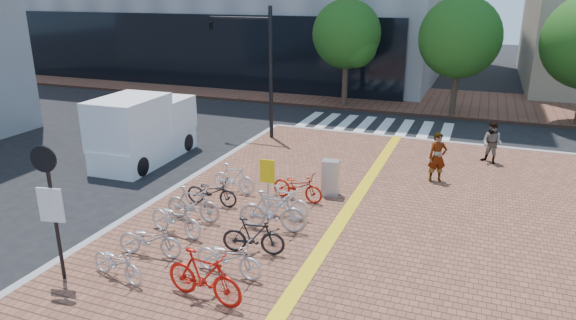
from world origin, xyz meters
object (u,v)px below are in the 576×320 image
at_px(notice_sign, 51,198).
at_px(utility_box, 331,178).
at_px(bike_7, 228,257).
at_px(box_truck, 143,130).
at_px(bike_11, 298,186).
at_px(traffic_light_pole, 243,47).
at_px(bike_0, 117,263).
at_px(pedestrian_b, 492,143).
at_px(bike_8, 253,236).
at_px(bike_5, 233,178).
at_px(bike_2, 176,218).
at_px(bike_10, 284,202).
at_px(bike_3, 193,204).
at_px(bike_9, 273,211).
at_px(bike_4, 212,192).
at_px(yellow_sign, 268,176).
at_px(bike_6, 204,276).
at_px(bike_1, 150,239).
at_px(pedestrian_a, 437,157).

bearing_deg(notice_sign, utility_box, 58.93).
height_order(bike_7, box_truck, box_truck).
xyz_separation_m(bike_11, traffic_light_pole, (-4.94, 6.46, 3.51)).
distance_m(bike_0, pedestrian_b, 14.48).
relative_size(bike_8, pedestrian_b, 1.01).
bearing_deg(bike_7, utility_box, -4.79).
xyz_separation_m(bike_5, box_truck, (-5.01, 2.08, 0.64)).
height_order(bike_2, bike_10, bike_10).
bearing_deg(bike_3, bike_10, -64.54).
relative_size(bike_9, bike_10, 1.21).
distance_m(bike_4, yellow_sign, 1.96).
bearing_deg(bike_9, notice_sign, 132.38).
height_order(bike_3, bike_5, bike_3).
relative_size(bike_5, bike_8, 1.00).
distance_m(bike_10, traffic_light_pole, 9.93).
bearing_deg(bike_11, bike_6, -171.13).
xyz_separation_m(bike_3, pedestrian_b, (8.00, 8.68, 0.28)).
distance_m(bike_2, utility_box, 5.27).
distance_m(bike_11, utility_box, 1.16).
bearing_deg(bike_4, bike_5, -9.54).
height_order(bike_3, utility_box, utility_box).
relative_size(bike_1, box_truck, 0.36).
relative_size(bike_10, pedestrian_a, 0.92).
bearing_deg(box_truck, bike_0, -57.88).
distance_m(notice_sign, traffic_light_pole, 13.10).
bearing_deg(traffic_light_pole, bike_3, -73.62).
bearing_deg(pedestrian_a, utility_box, -163.95).
height_order(pedestrian_b, traffic_light_pole, traffic_light_pole).
distance_m(bike_7, traffic_light_pole, 12.85).
bearing_deg(bike_6, pedestrian_b, -17.55).
height_order(bike_5, traffic_light_pole, traffic_light_pole).
bearing_deg(bike_0, pedestrian_a, -21.96).
xyz_separation_m(bike_2, pedestrian_b, (7.97, 9.63, 0.32)).
xyz_separation_m(pedestrian_a, box_truck, (-11.15, -1.39, 0.25)).
relative_size(bike_2, bike_4, 1.08).
distance_m(bike_3, bike_8, 2.73).
relative_size(bike_9, pedestrian_b, 1.21).
height_order(bike_2, bike_4, bike_2).
height_order(bike_11, yellow_sign, yellow_sign).
xyz_separation_m(bike_6, bike_8, (0.12, 2.26, -0.09)).
bearing_deg(utility_box, bike_7, -98.24).
distance_m(bike_11, pedestrian_b, 8.39).
height_order(bike_4, bike_7, bike_7).
distance_m(bike_0, bike_8, 3.29).
relative_size(bike_2, notice_sign, 0.56).
height_order(pedestrian_b, box_truck, box_truck).
bearing_deg(traffic_light_pole, bike_0, -77.81).
height_order(bike_10, utility_box, utility_box).
relative_size(bike_2, bike_10, 1.13).
relative_size(bike_0, notice_sign, 0.49).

